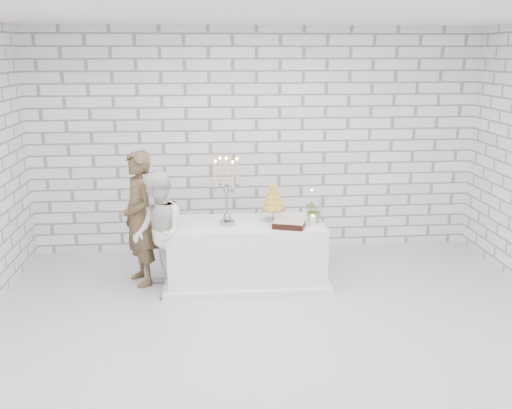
# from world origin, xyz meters

# --- Properties ---
(ground) EXTENTS (6.00, 5.00, 0.01)m
(ground) POSITION_xyz_m (0.00, 0.00, 0.00)
(ground) COLOR silver
(ground) RESTS_ON ground
(ceiling) EXTENTS (6.00, 5.00, 0.01)m
(ceiling) POSITION_xyz_m (0.00, 0.00, 3.00)
(ceiling) COLOR white
(ceiling) RESTS_ON ground
(wall_back) EXTENTS (6.00, 0.01, 3.00)m
(wall_back) POSITION_xyz_m (0.00, 2.50, 1.50)
(wall_back) COLOR white
(wall_back) RESTS_ON ground
(wall_front) EXTENTS (6.00, 0.01, 3.00)m
(wall_front) POSITION_xyz_m (0.00, -2.50, 1.50)
(wall_front) COLOR white
(wall_front) RESTS_ON ground
(cake_table) EXTENTS (1.80, 0.80, 0.75)m
(cake_table) POSITION_xyz_m (-0.23, 1.24, 0.38)
(cake_table) COLOR white
(cake_table) RESTS_ON ground
(groom) EXTENTS (0.60, 0.69, 1.59)m
(groom) POSITION_xyz_m (-1.47, 1.37, 0.80)
(groom) COLOR #473623
(groom) RESTS_ON ground
(bride) EXTENTS (0.70, 0.81, 1.43)m
(bride) POSITION_xyz_m (-1.22, 1.02, 0.71)
(bride) COLOR white
(bride) RESTS_ON ground
(candelabra) EXTENTS (0.40, 0.40, 0.79)m
(candelabra) POSITION_xyz_m (-0.45, 1.19, 1.15)
(candelabra) COLOR #94949D
(candelabra) RESTS_ON cake_table
(croquembouche) EXTENTS (0.34, 0.34, 0.46)m
(croquembouche) POSITION_xyz_m (0.09, 1.30, 0.98)
(croquembouche) COLOR #B58C2D
(croquembouche) RESTS_ON cake_table
(chocolate_cake) EXTENTS (0.40, 0.34, 0.08)m
(chocolate_cake) POSITION_xyz_m (0.24, 1.02, 0.79)
(chocolate_cake) COLOR black
(chocolate_cake) RESTS_ON cake_table
(pillar_candle) EXTENTS (0.10, 0.10, 0.12)m
(pillar_candle) POSITION_xyz_m (0.52, 1.05, 0.81)
(pillar_candle) COLOR white
(pillar_candle) RESTS_ON cake_table
(extra_taper) EXTENTS (0.07, 0.07, 0.32)m
(extra_taper) POSITION_xyz_m (0.57, 1.44, 0.91)
(extra_taper) COLOR #CAB294
(extra_taper) RESTS_ON cake_table
(flowers) EXTENTS (0.31, 0.28, 0.29)m
(flowers) POSITION_xyz_m (0.57, 1.22, 0.89)
(flowers) COLOR #4B7E3B
(flowers) RESTS_ON cake_table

